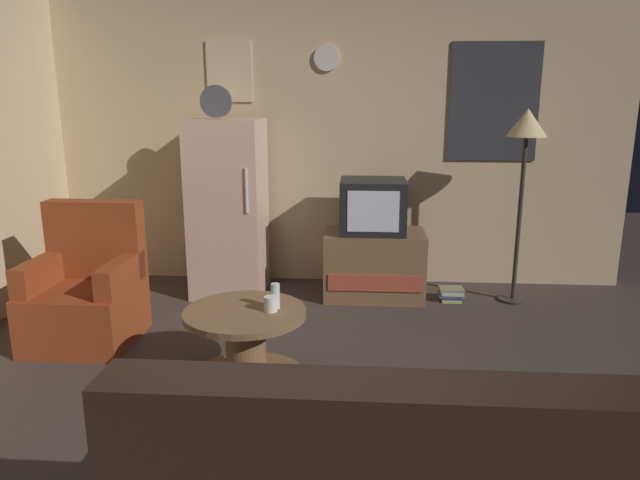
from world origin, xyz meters
The scene contains 11 objects.
ground_plane centered at (0.00, 0.00, 0.00)m, with size 12.00×12.00×0.00m, color #3D332D.
wall_with_art centered at (0.01, 2.45, 1.36)m, with size 5.20×0.12×2.70m.
fridge centered at (-0.87, 1.99, 0.75)m, with size 0.60×0.62×1.77m.
tv_stand centered at (0.38, 1.95, 0.29)m, with size 0.84×0.53×0.57m.
crt_tv centered at (0.36, 1.95, 0.79)m, with size 0.54×0.51×0.44m.
standing_lamp centered at (1.56, 1.93, 1.36)m, with size 0.32×0.32×1.59m.
coffee_table centered at (-0.40, 0.31, 0.23)m, with size 0.72×0.72×0.47m.
wine_glass centered at (-0.23, 0.36, 0.54)m, with size 0.05×0.05×0.15m, color silver.
mug_ceramic_white centered at (-0.25, 0.31, 0.51)m, with size 0.08×0.08×0.09m, color silver.
armchair centered at (-1.64, 0.89, 0.34)m, with size 0.68×0.68×0.96m.
book_stack centered at (1.03, 1.89, 0.06)m, with size 0.21×0.17×0.11m.
Camera 1 is at (0.26, -2.83, 1.67)m, focal length 32.54 mm.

